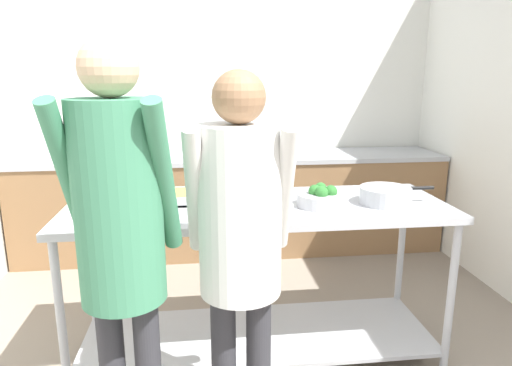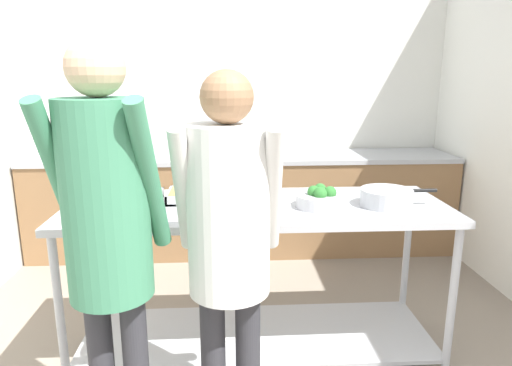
# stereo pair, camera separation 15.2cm
# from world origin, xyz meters

# --- Properties ---
(wall_rear) EXTENTS (4.05, 0.06, 2.65)m
(wall_rear) POSITION_xyz_m (0.00, 3.69, 1.32)
(wall_rear) COLOR silver
(wall_rear) RESTS_ON ground_plane
(back_counter) EXTENTS (3.89, 0.65, 0.92)m
(back_counter) POSITION_xyz_m (0.00, 3.32, 0.46)
(back_counter) COLOR olive
(back_counter) RESTS_ON ground_plane
(serving_counter) EXTENTS (2.14, 0.74, 0.94)m
(serving_counter) POSITION_xyz_m (0.03, 1.62, 0.63)
(serving_counter) COLOR #ADAFB5
(serving_counter) RESTS_ON ground_plane
(serving_tray_roast) EXTENTS (0.38, 0.34, 0.05)m
(serving_tray_roast) POSITION_xyz_m (-0.71, 1.67, 0.96)
(serving_tray_roast) COLOR #ADAFB5
(serving_tray_roast) RESTS_ON serving_counter
(serving_tray_vegetables) EXTENTS (0.43, 0.27, 0.05)m
(serving_tray_vegetables) POSITION_xyz_m (-0.27, 1.74, 0.96)
(serving_tray_vegetables) COLOR #ADAFB5
(serving_tray_vegetables) RESTS_ON serving_counter
(plate_stack) EXTENTS (0.22, 0.22, 0.04)m
(plate_stack) POSITION_xyz_m (0.09, 1.49, 0.96)
(plate_stack) COLOR white
(plate_stack) RESTS_ON serving_counter
(broccoli_bowl) EXTENTS (0.26, 0.26, 0.12)m
(broccoli_bowl) POSITION_xyz_m (0.36, 1.55, 0.99)
(broccoli_bowl) COLOR #B2B2B7
(broccoli_bowl) RESTS_ON serving_counter
(sauce_pan) EXTENTS (0.43, 0.29, 0.09)m
(sauce_pan) POSITION_xyz_m (0.74, 1.55, 0.99)
(sauce_pan) COLOR #ADAFB5
(sauce_pan) RESTS_ON serving_counter
(guest_serving_left) EXTENTS (0.44, 0.34, 1.67)m
(guest_serving_left) POSITION_xyz_m (-0.13, 0.94, 1.04)
(guest_serving_left) COLOR #2D2D33
(guest_serving_left) RESTS_ON ground_plane
(guest_serving_right) EXTENTS (0.45, 0.38, 1.78)m
(guest_serving_right) POSITION_xyz_m (-0.59, 0.82, 1.12)
(guest_serving_right) COLOR #2D2D33
(guest_serving_right) RESTS_ON ground_plane
(water_bottle) EXTENTS (0.08, 0.08, 0.23)m
(water_bottle) POSITION_xyz_m (-0.33, 3.42, 1.02)
(water_bottle) COLOR #23602D
(water_bottle) RESTS_ON back_counter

